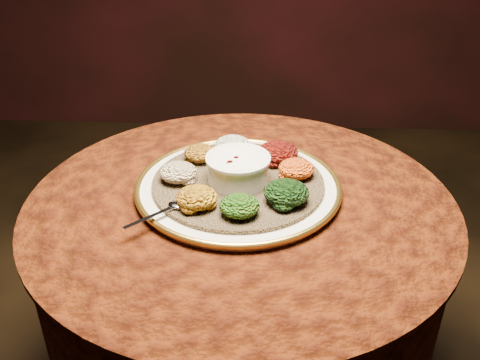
{
  "coord_description": "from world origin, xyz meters",
  "views": [
    {
      "loc": [
        0.05,
        -1.01,
        1.38
      ],
      "look_at": [
        -0.0,
        0.04,
        0.76
      ],
      "focal_mm": 40.0,
      "sensor_mm": 36.0,
      "label": 1
    }
  ],
  "objects": [
    {
      "name": "stew_bowl",
      "position": [
        -0.01,
        0.03,
        0.8
      ],
      "size": [
        0.15,
        0.15,
        0.06
      ],
      "color": "silver",
      "rests_on": "injera"
    },
    {
      "name": "injera",
      "position": [
        -0.01,
        0.03,
        0.76
      ],
      "size": [
        0.52,
        0.52,
        0.01
      ],
      "primitive_type": "cylinder",
      "rotation": [
        0.0,
        0.0,
        0.42
      ],
      "color": "brown",
      "rests_on": "platter"
    },
    {
      "name": "portion_timatim",
      "position": [
        -0.14,
        0.03,
        0.78
      ],
      "size": [
        0.09,
        0.08,
        0.04
      ],
      "primitive_type": "ellipsoid",
      "color": "maroon",
      "rests_on": "injera"
    },
    {
      "name": "portion_tikil",
      "position": [
        0.13,
        0.06,
        0.78
      ],
      "size": [
        0.08,
        0.08,
        0.04
      ],
      "primitive_type": "ellipsoid",
      "color": "#B26E0E",
      "rests_on": "injera"
    },
    {
      "name": "portion_mixveg",
      "position": [
        0.0,
        -0.1,
        0.78
      ],
      "size": [
        0.08,
        0.08,
        0.04
      ],
      "primitive_type": "ellipsoid",
      "color": "#A42E0A",
      "rests_on": "injera"
    },
    {
      "name": "spoon",
      "position": [
        -0.13,
        -0.09,
        0.77
      ],
      "size": [
        0.12,
        0.11,
        0.01
      ],
      "rotation": [
        0.0,
        0.0,
        -2.37
      ],
      "color": "silver",
      "rests_on": "injera"
    },
    {
      "name": "portion_kik",
      "position": [
        -0.09,
        -0.08,
        0.78
      ],
      "size": [
        0.09,
        0.08,
        0.04
      ],
      "primitive_type": "ellipsoid",
      "color": "#B98510",
      "rests_on": "injera"
    },
    {
      "name": "portion_shiro",
      "position": [
        -0.1,
        0.13,
        0.78
      ],
      "size": [
        0.08,
        0.08,
        0.04
      ],
      "primitive_type": "ellipsoid",
      "color": "#965912",
      "rests_on": "injera"
    },
    {
      "name": "portion_ayib",
      "position": [
        -0.03,
        0.17,
        0.78
      ],
      "size": [
        0.09,
        0.09,
        0.04
      ],
      "primitive_type": "ellipsoid",
      "color": "white",
      "rests_on": "injera"
    },
    {
      "name": "platter",
      "position": [
        -0.01,
        0.03,
        0.75
      ],
      "size": [
        0.59,
        0.59,
        0.02
      ],
      "rotation": [
        0.0,
        0.0,
        -0.39
      ],
      "color": "silver",
      "rests_on": "table"
    },
    {
      "name": "table",
      "position": [
        0.0,
        0.0,
        0.55
      ],
      "size": [
        0.96,
        0.96,
        0.73
      ],
      "color": "black",
      "rests_on": "ground"
    },
    {
      "name": "portion_gomen",
      "position": [
        0.1,
        -0.05,
        0.79
      ],
      "size": [
        0.1,
        0.09,
        0.05
      ],
      "primitive_type": "ellipsoid",
      "color": "black",
      "rests_on": "injera"
    },
    {
      "name": "portion_kitfo",
      "position": [
        0.08,
        0.13,
        0.79
      ],
      "size": [
        0.1,
        0.09,
        0.05
      ],
      "primitive_type": "ellipsoid",
      "color": "black",
      "rests_on": "injera"
    }
  ]
}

